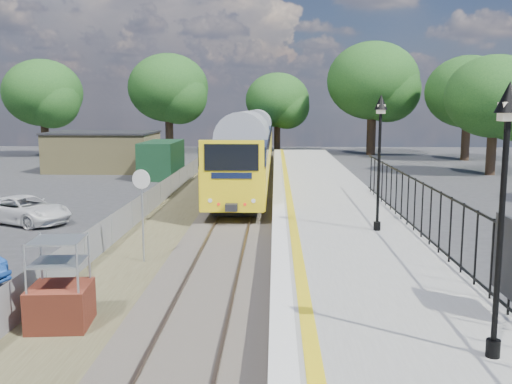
{
  "coord_description": "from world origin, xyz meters",
  "views": [
    {
      "loc": [
        1.8,
        -13.27,
        5.1
      ],
      "look_at": [
        1.1,
        7.38,
        2.0
      ],
      "focal_mm": 40.0,
      "sensor_mm": 36.0,
      "label": 1
    }
  ],
  "objects_px": {
    "victorian_lamp_south": "(505,157)",
    "victorian_lamp_north": "(380,131)",
    "train": "(252,143)",
    "car_white": "(25,210)",
    "brick_plinth": "(60,285)",
    "speed_sign": "(142,199)"
  },
  "relations": [
    {
      "from": "victorian_lamp_north",
      "to": "car_white",
      "type": "relative_size",
      "value": 1.05
    },
    {
      "from": "car_white",
      "to": "victorian_lamp_north",
      "type": "bearing_deg",
      "value": -83.97
    },
    {
      "from": "train",
      "to": "brick_plinth",
      "type": "height_order",
      "value": "train"
    },
    {
      "from": "victorian_lamp_south",
      "to": "victorian_lamp_north",
      "type": "relative_size",
      "value": 1.0
    },
    {
      "from": "victorian_lamp_south",
      "to": "victorian_lamp_north",
      "type": "bearing_deg",
      "value": 91.15
    },
    {
      "from": "train",
      "to": "victorian_lamp_south",
      "type": "bearing_deg",
      "value": -80.94
    },
    {
      "from": "victorian_lamp_north",
      "to": "brick_plinth",
      "type": "bearing_deg",
      "value": -141.2
    },
    {
      "from": "train",
      "to": "speed_sign",
      "type": "relative_size",
      "value": 13.13
    },
    {
      "from": "speed_sign",
      "to": "victorian_lamp_north",
      "type": "bearing_deg",
      "value": 24.86
    },
    {
      "from": "victorian_lamp_north",
      "to": "victorian_lamp_south",
      "type": "bearing_deg",
      "value": -88.85
    },
    {
      "from": "victorian_lamp_south",
      "to": "car_white",
      "type": "relative_size",
      "value": 1.05
    },
    {
      "from": "victorian_lamp_south",
      "to": "speed_sign",
      "type": "relative_size",
      "value": 1.48
    },
    {
      "from": "brick_plinth",
      "to": "speed_sign",
      "type": "bearing_deg",
      "value": 83.28
    },
    {
      "from": "victorian_lamp_south",
      "to": "car_white",
      "type": "bearing_deg",
      "value": 134.44
    },
    {
      "from": "speed_sign",
      "to": "car_white",
      "type": "relative_size",
      "value": 0.71
    },
    {
      "from": "victorian_lamp_north",
      "to": "train",
      "type": "relative_size",
      "value": 0.11
    },
    {
      "from": "train",
      "to": "victorian_lamp_north",
      "type": "bearing_deg",
      "value": -77.78
    },
    {
      "from": "train",
      "to": "car_white",
      "type": "height_order",
      "value": "train"
    },
    {
      "from": "speed_sign",
      "to": "car_white",
      "type": "distance_m",
      "value": 9.33
    },
    {
      "from": "brick_plinth",
      "to": "speed_sign",
      "type": "distance_m",
      "value": 5.67
    },
    {
      "from": "victorian_lamp_south",
      "to": "brick_plinth",
      "type": "relative_size",
      "value": 2.14
    },
    {
      "from": "victorian_lamp_north",
      "to": "car_white",
      "type": "height_order",
      "value": "victorian_lamp_north"
    }
  ]
}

